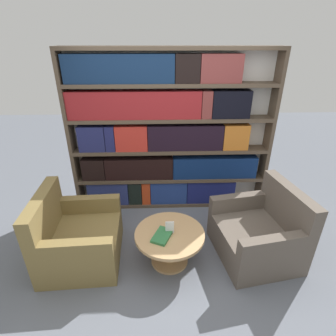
{
  "coord_description": "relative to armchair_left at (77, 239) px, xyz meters",
  "views": [
    {
      "loc": [
        -0.17,
        -2.3,
        2.44
      ],
      "look_at": [
        -0.07,
        0.61,
        0.99
      ],
      "focal_mm": 28.0,
      "sensor_mm": 36.0,
      "label": 1
    }
  ],
  "objects": [
    {
      "name": "ground_plane",
      "position": [
        1.17,
        -0.15,
        -0.29
      ],
      "size": [
        14.0,
        14.0,
        0.0
      ],
      "primitive_type": "plane",
      "color": "slate"
    },
    {
      "name": "armchair_left",
      "position": [
        0.0,
        0.0,
        0.0
      ],
      "size": [
        0.92,
        0.99,
        0.9
      ],
      "rotation": [
        0.0,
        0.0,
        1.62
      ],
      "color": "olive",
      "rests_on": "ground_plane"
    },
    {
      "name": "coffee_table",
      "position": [
        1.1,
        -0.1,
        0.02
      ],
      "size": [
        0.81,
        0.81,
        0.43
      ],
      "color": "tan",
      "rests_on": "ground_plane"
    },
    {
      "name": "stray_book",
      "position": [
        1.02,
        -0.16,
        0.15
      ],
      "size": [
        0.27,
        0.32,
        0.03
      ],
      "color": "#2D703D",
      "rests_on": "coffee_table"
    },
    {
      "name": "bookshelf",
      "position": [
        1.1,
        1.18,
        0.87
      ],
      "size": [
        2.92,
        0.3,
        2.35
      ],
      "color": "silver",
      "rests_on": "ground_plane"
    },
    {
      "name": "table_sign",
      "position": [
        1.1,
        -0.1,
        0.21
      ],
      "size": [
        0.1,
        0.06,
        0.16
      ],
      "color": "black",
      "rests_on": "coffee_table"
    },
    {
      "name": "armchair_right",
      "position": [
        2.2,
        0.01,
        0.0
      ],
      "size": [
        1.03,
        1.09,
        0.9
      ],
      "rotation": [
        0.0,
        0.0,
        -1.4
      ],
      "color": "brown",
      "rests_on": "ground_plane"
    }
  ]
}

